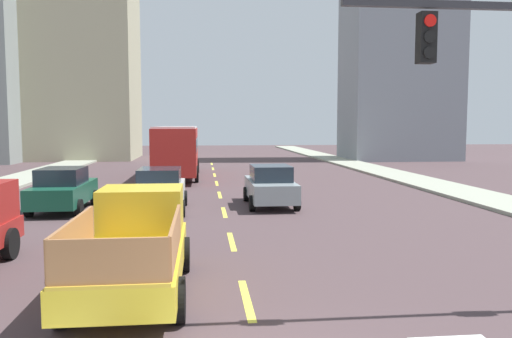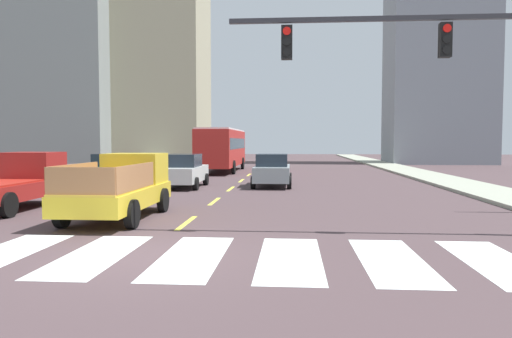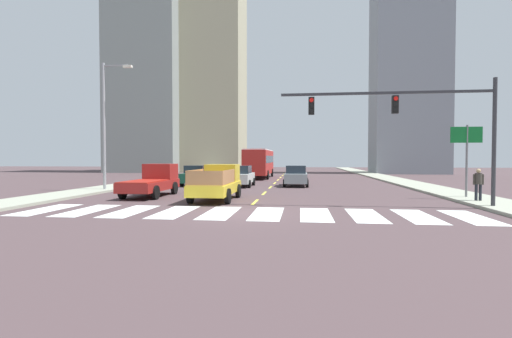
{
  "view_description": "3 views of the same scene",
  "coord_description": "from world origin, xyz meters",
  "px_view_note": "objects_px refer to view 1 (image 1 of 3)",
  "views": [
    {
      "loc": [
        -0.84,
        -5.62,
        3.4
      ],
      "look_at": [
        1.06,
        12.22,
        1.85
      ],
      "focal_mm": 35.62,
      "sensor_mm": 36.0,
      "label": 1
    },
    {
      "loc": [
        3.05,
        -9.58,
        2.36
      ],
      "look_at": [
        1.23,
        14.54,
        0.97
      ],
      "focal_mm": 33.58,
      "sensor_mm": 36.0,
      "label": 2
    },
    {
      "loc": [
        2.4,
        -15.42,
        2.34
      ],
      "look_at": [
        -1.02,
        12.85,
        1.49
      ],
      "focal_mm": 25.97,
      "sensor_mm": 36.0,
      "label": 3
    }
  ],
  "objects_px": {
    "city_bus": "(178,148)",
    "sedan_near_right": "(270,185)",
    "sedan_near_left": "(160,190)",
    "pickup_stakebed": "(135,244)",
    "sedan_mid": "(63,189)"
  },
  "relations": [
    {
      "from": "pickup_stakebed",
      "to": "city_bus",
      "type": "distance_m",
      "value": 22.67
    },
    {
      "from": "sedan_near_left",
      "to": "sedan_near_right",
      "type": "bearing_deg",
      "value": 11.91
    },
    {
      "from": "sedan_near_left",
      "to": "sedan_mid",
      "type": "relative_size",
      "value": 1.0
    },
    {
      "from": "city_bus",
      "to": "sedan_near_left",
      "type": "bearing_deg",
      "value": -89.67
    },
    {
      "from": "sedan_near_left",
      "to": "sedan_near_right",
      "type": "height_order",
      "value": "same"
    },
    {
      "from": "pickup_stakebed",
      "to": "city_bus",
      "type": "bearing_deg",
      "value": 91.66
    },
    {
      "from": "sedan_near_left",
      "to": "sedan_mid",
      "type": "xyz_separation_m",
      "value": [
        -3.85,
        0.59,
        0.0
      ]
    },
    {
      "from": "sedan_near_right",
      "to": "sedan_mid",
      "type": "bearing_deg",
      "value": -176.33
    },
    {
      "from": "sedan_near_left",
      "to": "pickup_stakebed",
      "type": "bearing_deg",
      "value": -88.52
    },
    {
      "from": "pickup_stakebed",
      "to": "sedan_near_left",
      "type": "height_order",
      "value": "pickup_stakebed"
    },
    {
      "from": "sedan_near_right",
      "to": "city_bus",
      "type": "bearing_deg",
      "value": 111.18
    },
    {
      "from": "city_bus",
      "to": "sedan_near_right",
      "type": "height_order",
      "value": "city_bus"
    },
    {
      "from": "city_bus",
      "to": "sedan_near_left",
      "type": "relative_size",
      "value": 2.45
    },
    {
      "from": "pickup_stakebed",
      "to": "sedan_near_right",
      "type": "bearing_deg",
      "value": 69.14
    },
    {
      "from": "pickup_stakebed",
      "to": "sedan_near_left",
      "type": "distance_m",
      "value": 9.54
    }
  ]
}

